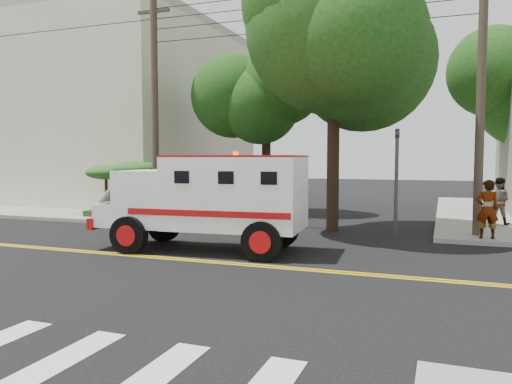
% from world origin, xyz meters
% --- Properties ---
extents(ground, '(100.00, 100.00, 0.00)m').
position_xyz_m(ground, '(0.00, 0.00, 0.00)').
color(ground, black).
rests_on(ground, ground).
extents(sidewalk_nw, '(17.00, 17.00, 0.15)m').
position_xyz_m(sidewalk_nw, '(-13.50, 13.50, 0.07)').
color(sidewalk_nw, gray).
rests_on(sidewalk_nw, ground).
extents(building_left, '(16.00, 14.00, 10.00)m').
position_xyz_m(building_left, '(-15.50, 15.00, 5.15)').
color(building_left, beige).
rests_on(building_left, sidewalk_nw).
extents(utility_pole_left, '(0.28, 0.28, 9.00)m').
position_xyz_m(utility_pole_left, '(-5.60, 6.00, 4.50)').
color(utility_pole_left, '#382D23').
rests_on(utility_pole_left, ground).
extents(utility_pole_right, '(0.28, 0.28, 9.00)m').
position_xyz_m(utility_pole_right, '(6.30, 6.20, 4.50)').
color(utility_pole_right, '#382D23').
rests_on(utility_pole_right, ground).
extents(tree_main, '(6.08, 5.70, 9.85)m').
position_xyz_m(tree_main, '(1.94, 6.21, 7.20)').
color(tree_main, black).
rests_on(tree_main, ground).
extents(tree_left, '(4.48, 4.20, 7.70)m').
position_xyz_m(tree_left, '(-2.68, 11.79, 5.73)').
color(tree_left, black).
rests_on(tree_left, ground).
extents(traffic_signal, '(0.15, 0.18, 3.60)m').
position_xyz_m(traffic_signal, '(3.80, 5.60, 2.23)').
color(traffic_signal, '#3F3F42').
rests_on(traffic_signal, ground).
extents(accessibility_sign, '(0.45, 0.10, 2.02)m').
position_xyz_m(accessibility_sign, '(-6.20, 6.17, 1.37)').
color(accessibility_sign, '#3F3F42').
rests_on(accessibility_sign, ground).
extents(palm_planter, '(3.52, 2.63, 2.36)m').
position_xyz_m(palm_planter, '(-7.44, 6.62, 1.65)').
color(palm_planter, '#1E3314').
rests_on(palm_planter, sidewalk_nw).
extents(armored_truck, '(6.14, 2.82, 2.72)m').
position_xyz_m(armored_truck, '(-0.96, 1.42, 1.55)').
color(armored_truck, white).
rests_on(armored_truck, ground).
extents(pedestrian_a, '(0.72, 0.53, 1.83)m').
position_xyz_m(pedestrian_a, '(6.54, 5.50, 1.07)').
color(pedestrian_a, gray).
rests_on(pedestrian_a, sidewalk_ne).
extents(pedestrian_b, '(1.01, 0.88, 1.77)m').
position_xyz_m(pedestrian_b, '(7.19, 9.24, 1.03)').
color(pedestrian_b, gray).
rests_on(pedestrian_b, sidewalk_ne).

